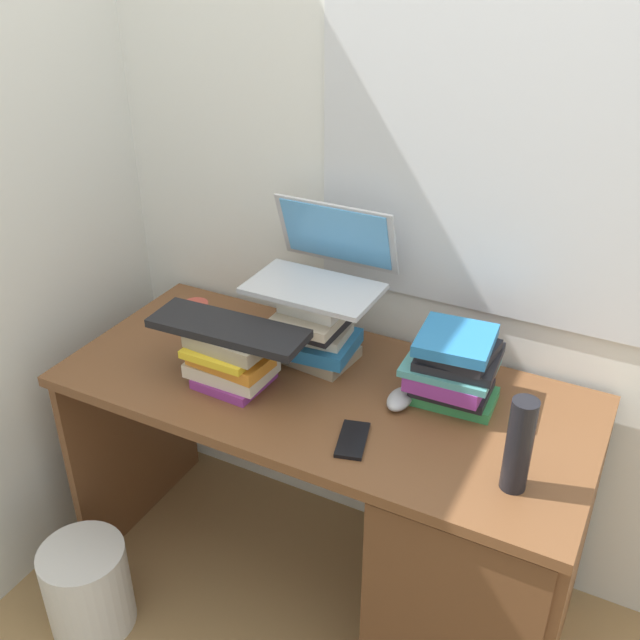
# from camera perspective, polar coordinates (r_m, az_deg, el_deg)

# --- Properties ---
(ground_plane) EXTENTS (6.00, 6.00, 0.00)m
(ground_plane) POSITION_cam_1_polar(r_m,az_deg,el_deg) (2.48, 0.21, -19.49)
(ground_plane) COLOR #9E7A4C
(wall_back) EXTENTS (6.00, 0.06, 2.60)m
(wall_back) POSITION_cam_1_polar(r_m,az_deg,el_deg) (2.03, 5.16, 13.08)
(wall_back) COLOR silver
(wall_back) RESTS_ON ground
(wall_left) EXTENTS (0.05, 6.00, 2.60)m
(wall_left) POSITION_cam_1_polar(r_m,az_deg,el_deg) (2.24, -20.61, 12.92)
(wall_left) COLOR silver
(wall_left) RESTS_ON ground
(desk) EXTENTS (1.42, 0.64, 0.75)m
(desk) POSITION_cam_1_polar(r_m,az_deg,el_deg) (2.08, 9.18, -15.82)
(desk) COLOR brown
(desk) RESTS_ON ground
(book_stack_tall) EXTENTS (0.24, 0.21, 0.22)m
(book_stack_tall) POSITION_cam_1_polar(r_m,az_deg,el_deg) (2.04, -0.46, -0.60)
(book_stack_tall) COLOR gray
(book_stack_tall) RESTS_ON desk
(book_stack_keyboard_riser) EXTENTS (0.23, 0.19, 0.16)m
(book_stack_keyboard_riser) POSITION_cam_1_polar(r_m,az_deg,el_deg) (1.96, -6.88, -2.93)
(book_stack_keyboard_riser) COLOR #8C338C
(book_stack_keyboard_riser) RESTS_ON desk
(book_stack_side) EXTENTS (0.24, 0.22, 0.19)m
(book_stack_side) POSITION_cam_1_polar(r_m,az_deg,el_deg) (1.90, 10.24, -3.62)
(book_stack_side) COLOR #338C4C
(book_stack_side) RESTS_ON desk
(laptop) EXTENTS (0.35, 0.28, 0.21)m
(laptop) POSITION_cam_1_polar(r_m,az_deg,el_deg) (2.00, 0.23, 4.24)
(laptop) COLOR #B7BABF
(laptop) RESTS_ON book_stack_tall
(keyboard) EXTENTS (0.43, 0.16, 0.02)m
(keyboard) POSITION_cam_1_polar(r_m,az_deg,el_deg) (1.91, -7.10, -0.65)
(keyboard) COLOR black
(keyboard) RESTS_ON book_stack_keyboard_riser
(computer_mouse) EXTENTS (0.06, 0.10, 0.04)m
(computer_mouse) POSITION_cam_1_polar(r_m,az_deg,el_deg) (1.91, 6.18, -6.07)
(computer_mouse) COLOR #A5A8AD
(computer_mouse) RESTS_ON desk
(mug) EXTENTS (0.11, 0.08, 0.09)m
(mug) POSITION_cam_1_polar(r_m,az_deg,el_deg) (2.24, -9.44, 0.27)
(mug) COLOR #B23F33
(mug) RESTS_ON desk
(water_bottle) EXTENTS (0.06, 0.06, 0.23)m
(water_bottle) POSITION_cam_1_polar(r_m,az_deg,el_deg) (1.65, 15.08, -9.32)
(water_bottle) COLOR black
(water_bottle) RESTS_ON desk
(cell_phone) EXTENTS (0.10, 0.15, 0.01)m
(cell_phone) POSITION_cam_1_polar(r_m,az_deg,el_deg) (1.79, 2.53, -9.20)
(cell_phone) COLOR black
(cell_phone) RESTS_ON desk
(wastebasket) EXTENTS (0.25, 0.25, 0.29)m
(wastebasket) POSITION_cam_1_polar(r_m,az_deg,el_deg) (2.38, -17.45, -19.05)
(wastebasket) COLOR silver
(wastebasket) RESTS_ON ground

